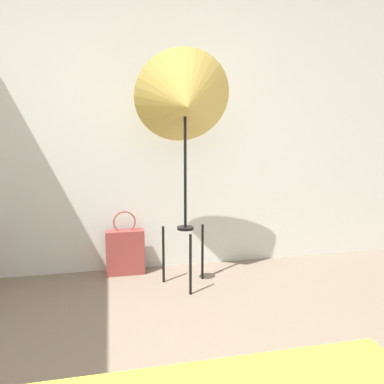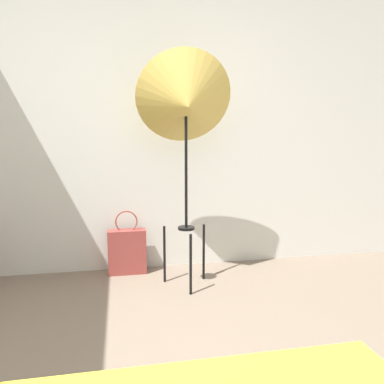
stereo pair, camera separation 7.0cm
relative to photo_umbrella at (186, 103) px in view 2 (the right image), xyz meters
name	(u,v)px [view 2 (the right image)]	position (x,y,z in m)	size (l,w,h in m)	color
wall_back	(120,120)	(-0.48, 0.49, -0.11)	(8.00, 0.05, 2.60)	beige
photo_umbrella	(186,103)	(0.00, 0.00, 0.00)	(0.74, 0.51, 1.80)	black
tote_bag	(127,251)	(-0.45, 0.35, -1.21)	(0.32, 0.12, 0.55)	brown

